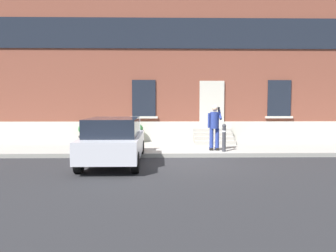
# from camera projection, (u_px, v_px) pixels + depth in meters

# --- Properties ---
(ground_plane) EXTENTS (80.00, 80.00, 0.00)m
(ground_plane) POSITION_uv_depth(u_px,v_px,m) (178.00, 162.00, 10.91)
(ground_plane) COLOR #232326
(sidewalk) EXTENTS (24.00, 3.60, 0.15)m
(sidewalk) POSITION_uv_depth(u_px,v_px,m) (175.00, 148.00, 13.69)
(sidewalk) COLOR #99968E
(sidewalk) RESTS_ON ground
(curb_edge) EXTENTS (24.00, 0.12, 0.15)m
(curb_edge) POSITION_uv_depth(u_px,v_px,m) (177.00, 155.00, 11.84)
(curb_edge) COLOR gray
(curb_edge) RESTS_ON ground
(building_facade) EXTENTS (24.00, 1.52, 7.50)m
(building_facade) POSITION_uv_depth(u_px,v_px,m) (173.00, 67.00, 15.92)
(building_facade) COLOR brown
(building_facade) RESTS_ON ground
(entrance_stoop) EXTENTS (1.79, 1.28, 0.64)m
(entrance_stoop) POSITION_uv_depth(u_px,v_px,m) (213.00, 137.00, 15.02)
(entrance_stoop) COLOR #9E998E
(entrance_stoop) RESTS_ON sidewalk
(hatchback_car_silver) EXTENTS (1.81, 4.07, 1.50)m
(hatchback_car_silver) POSITION_uv_depth(u_px,v_px,m) (114.00, 140.00, 10.51)
(hatchback_car_silver) COLOR #B7B7BF
(hatchback_car_silver) RESTS_ON ground
(bollard_near_person) EXTENTS (0.15, 0.15, 1.04)m
(bollard_near_person) POSITION_uv_depth(u_px,v_px,m) (224.00, 137.00, 12.24)
(bollard_near_person) COLOR #333338
(bollard_near_person) RESTS_ON sidewalk
(person_on_phone) EXTENTS (0.51, 0.47, 1.75)m
(person_on_phone) POSITION_uv_depth(u_px,v_px,m) (215.00, 124.00, 12.49)
(person_on_phone) COLOR navy
(person_on_phone) RESTS_ON sidewalk
(planter_charcoal) EXTENTS (0.44, 0.44, 0.86)m
(planter_charcoal) POSITION_uv_depth(u_px,v_px,m) (83.00, 133.00, 14.84)
(planter_charcoal) COLOR #2D2D30
(planter_charcoal) RESTS_ON sidewalk
(planter_cream) EXTENTS (0.44, 0.44, 0.86)m
(planter_cream) POSITION_uv_depth(u_px,v_px,m) (138.00, 133.00, 14.97)
(planter_cream) COLOR beige
(planter_cream) RESTS_ON sidewalk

